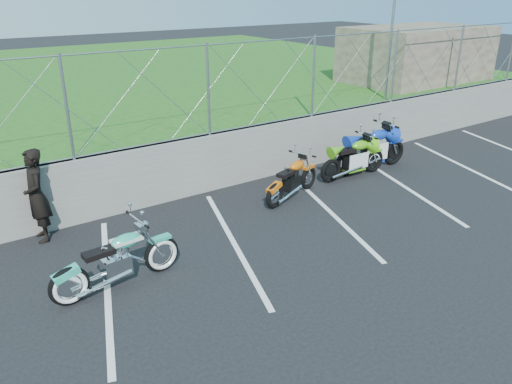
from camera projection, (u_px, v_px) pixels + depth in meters
ground at (265, 265)px, 8.49m from camera, size 90.00×90.00×0.00m
retaining_wall at (171, 171)px, 10.89m from camera, size 30.00×0.22×1.30m
grass_field at (51, 95)px, 18.45m from camera, size 30.00×20.00×1.30m
stone_building at (417, 54)px, 17.36m from camera, size 5.00×3.00×1.80m
chain_link_fence at (166, 96)px, 10.25m from camera, size 28.00×0.03×2.00m
sign_pole at (390, 46)px, 14.18m from camera, size 0.08×0.08×3.00m
parking_lines at (284, 225)px, 9.88m from camera, size 18.29×4.31×0.01m
cruiser_turquoise at (119, 262)px, 7.74m from camera, size 2.15×0.68×1.07m
naked_orange at (293, 181)px, 11.02m from camera, size 1.85×0.77×0.95m
sportbike_green at (354, 160)px, 12.23m from camera, size 2.00×0.71×1.03m
sportbike_blue at (372, 151)px, 12.70m from camera, size 2.26×0.81×1.17m
person_standing at (36, 196)px, 9.03m from camera, size 0.44×0.65×1.75m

